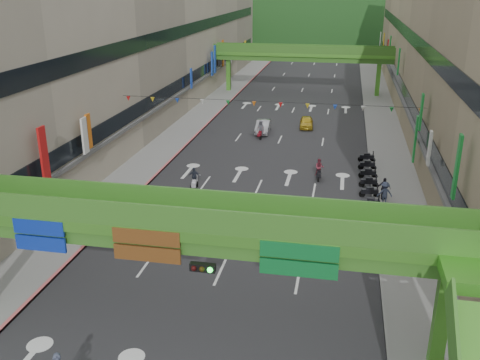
{
  "coord_description": "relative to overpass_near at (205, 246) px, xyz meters",
  "views": [
    {
      "loc": [
        6.34,
        -14.3,
        15.8
      ],
      "look_at": [
        0.0,
        18.0,
        3.5
      ],
      "focal_mm": 40.0,
      "sensor_mm": 36.0,
      "label": 1
    }
  ],
  "objects": [
    {
      "name": "building_row_left",
      "position": [
        -19.86,
        44.62,
        4.25
      ],
      "size": [
        12.8,
        95.0,
        19.0
      ],
      "color": "#9E937F",
      "rests_on": "ground"
    },
    {
      "name": "hill_right",
      "position": [
        24.07,
        174.62,
        -5.21
      ],
      "size": [
        208.0,
        176.0,
        128.0
      ],
      "primitive_type": "ellipsoid",
      "color": "#1C4419",
      "rests_on": "ground"
    },
    {
      "name": "overpass_far",
      "position": [
        -0.93,
        59.62,
        0.2
      ],
      "size": [
        28.0,
        2.2,
        7.1
      ],
      "color": "#4C9E2D",
      "rests_on": "ground"
    },
    {
      "name": "hill_left",
      "position": [
        -15.93,
        154.62,
        -5.21
      ],
      "size": [
        168.0,
        140.0,
        112.0
      ],
      "primitive_type": "ellipsoid",
      "color": "#1C4419",
      "rests_on": "ground"
    },
    {
      "name": "building_row_right",
      "position": [
        18.0,
        44.62,
        4.25
      ],
      "size": [
        12.8,
        95.0,
        19.0
      ],
      "color": "gray",
      "rests_on": "ground"
    },
    {
      "name": "parked_scooter_row",
      "position": [
        7.87,
        23.16,
        -4.68
      ],
      "size": [
        1.6,
        11.55,
        1.08
      ],
      "color": "black",
      "rests_on": "ground"
    },
    {
      "name": "pedestrian_dark",
      "position": [
        8.87,
        19.52,
        -4.36
      ],
      "size": [
        1.03,
        0.51,
        1.7
      ],
      "primitive_type": "imported",
      "rotation": [
        0.0,
        0.0,
        0.1
      ],
      "color": "black",
      "rests_on": "ground"
    },
    {
      "name": "sidewalk_right",
      "position": [
        10.07,
        44.62,
        -5.13
      ],
      "size": [
        4.0,
        140.0,
        0.15
      ],
      "primitive_type": "cube",
      "color": "gray",
      "rests_on": "ground"
    },
    {
      "name": "scooter_rider_mid",
      "position": [
        3.79,
        23.18,
        -4.27
      ],
      "size": [
        0.74,
        1.6,
        1.85
      ],
      "color": "black",
      "rests_on": "ground"
    },
    {
      "name": "curb_right",
      "position": [
        8.17,
        44.62,
        -5.12
      ],
      "size": [
        0.2,
        140.0,
        0.18
      ],
      "primitive_type": "cube",
      "color": "gray",
      "rests_on": "ground"
    },
    {
      "name": "car_yellow",
      "position": [
        1.41,
        40.12,
        -4.57
      ],
      "size": [
        1.74,
        3.8,
        1.26
      ],
      "primitive_type": "imported",
      "rotation": [
        0.0,
        0.0,
        0.07
      ],
      "color": "gold",
      "rests_on": "ground"
    },
    {
      "name": "pedestrian_red",
      "position": [
        8.87,
        9.07,
        -4.39
      ],
      "size": [
        0.92,
        0.79,
        1.63
      ],
      "primitive_type": "imported",
      "rotation": [
        0.0,
        0.0,
        0.25
      ],
      "color": "#A71C26",
      "rests_on": "ground"
    },
    {
      "name": "scooter_rider_far",
      "position": [
        -3.02,
        34.67,
        -4.22
      ],
      "size": [
        0.85,
        1.6,
        1.96
      ],
      "color": "maroon",
      "rests_on": "ground"
    },
    {
      "name": "curb_left",
      "position": [
        -10.03,
        44.62,
        -5.12
      ],
      "size": [
        0.2,
        140.0,
        0.18
      ],
      "primitive_type": "cube",
      "color": "#CC5959",
      "rests_on": "ground"
    },
    {
      "name": "pedestrian_blue",
      "position": [
        8.88,
        18.43,
        -4.32
      ],
      "size": [
        0.89,
        0.65,
        1.77
      ],
      "primitive_type": "imported",
      "rotation": [
        0.0,
        0.0,
        3.29
      ],
      "color": "#3B4460",
      "rests_on": "ground"
    },
    {
      "name": "scooter_rider_left",
      "position": [
        -5.94,
        18.99,
        -4.29
      ],
      "size": [
        0.94,
        1.59,
        1.86
      ],
      "color": "#9F9FA7",
      "rests_on": "ground"
    },
    {
      "name": "road_slab",
      "position": [
        -0.93,
        44.62,
        -5.2
      ],
      "size": [
        18.0,
        140.0,
        0.02
      ],
      "primitive_type": "cube",
      "color": "#28282B",
      "rests_on": "ground"
    },
    {
      "name": "overpass_near",
      "position": [
        0.0,
        0.0,
        0.0
      ],
      "size": [
        28.0,
        12.27,
        7.1
      ],
      "color": "#4C9E2D",
      "rests_on": "ground"
    },
    {
      "name": "bunting_string",
      "position": [
        -0.93,
        24.62,
        0.75
      ],
      "size": [
        26.0,
        0.36,
        0.47
      ],
      "color": "black",
      "rests_on": "ground"
    },
    {
      "name": "sidewalk_left",
      "position": [
        -11.93,
        44.62,
        -5.13
      ],
      "size": [
        4.0,
        140.0,
        0.15
      ],
      "primitive_type": "cube",
      "color": "gray",
      "rests_on": "ground"
    },
    {
      "name": "car_silver",
      "position": [
        -3.13,
        37.04,
        -4.52
      ],
      "size": [
        1.61,
        4.19,
        1.36
      ],
      "primitive_type": "imported",
      "rotation": [
        0.0,
        0.0,
        0.04
      ],
      "color": "#A7A7AE",
      "rests_on": "ground"
    }
  ]
}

